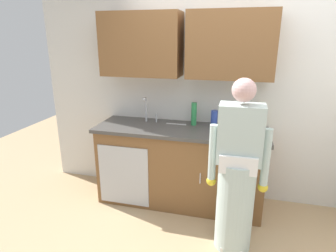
{
  "coord_description": "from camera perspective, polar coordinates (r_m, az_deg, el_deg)",
  "views": [
    {
      "loc": [
        0.09,
        -2.33,
        1.94
      ],
      "look_at": [
        -0.66,
        0.55,
        1.0
      ],
      "focal_mm": 30.43,
      "sensor_mm": 36.0,
      "label": 1
    }
  ],
  "objects": [
    {
      "name": "ground_plane",
      "position": [
        3.03,
        10.31,
        -22.59
      ],
      "size": [
        9.0,
        9.0,
        0.0
      ],
      "primitive_type": "plane",
      "color": "tan"
    },
    {
      "name": "kitchen_wall_with_uppers",
      "position": [
        3.36,
        10.72,
        9.3
      ],
      "size": [
        4.8,
        0.44,
        2.7
      ],
      "color": "silver",
      "rests_on": "ground"
    },
    {
      "name": "counter_cabinet",
      "position": [
        3.43,
        2.38,
        -8.2
      ],
      "size": [
        1.9,
        0.62,
        0.9
      ],
      "color": "brown",
      "rests_on": "ground"
    },
    {
      "name": "countertop",
      "position": [
        3.26,
        2.54,
        -0.72
      ],
      "size": [
        1.96,
        0.66,
        0.04
      ],
      "primitive_type": "cube",
      "color": "#474442",
      "rests_on": "counter_cabinet"
    },
    {
      "name": "sink",
      "position": [
        3.37,
        -4.51,
        -0.03
      ],
      "size": [
        0.5,
        0.36,
        0.35
      ],
      "color": "#B7BABF",
      "rests_on": "counter_cabinet"
    },
    {
      "name": "person_at_sink",
      "position": [
        2.69,
        13.59,
        -10.66
      ],
      "size": [
        0.55,
        0.34,
        1.62
      ],
      "color": "white",
      "rests_on": "ground"
    },
    {
      "name": "bottle_water_tall",
      "position": [
        3.34,
        5.21,
        2.43
      ],
      "size": [
        0.06,
        0.06,
        0.27
      ],
      "primitive_type": "cylinder",
      "color": "#2D8C4C",
      "rests_on": "countertop"
    },
    {
      "name": "bottle_soap",
      "position": [
        3.33,
        12.81,
        2.01
      ],
      "size": [
        0.07,
        0.07,
        0.26
      ],
      "primitive_type": "cylinder",
      "color": "silver",
      "rests_on": "countertop"
    },
    {
      "name": "bottle_cleaner_spray",
      "position": [
        3.35,
        18.09,
        1.43
      ],
      "size": [
        0.06,
        0.06,
        0.24
      ],
      "primitive_type": "cylinder",
      "color": "#D8D14C",
      "rests_on": "countertop"
    },
    {
      "name": "bottle_water_short",
      "position": [
        3.32,
        9.23,
        1.5
      ],
      "size": [
        0.08,
        0.08,
        0.19
      ],
      "primitive_type": "cylinder",
      "color": "#334CB2",
      "rests_on": "countertop"
    },
    {
      "name": "cup_by_sink",
      "position": [
        3.01,
        10.96,
        -1.34
      ],
      "size": [
        0.08,
        0.08,
        0.08
      ],
      "primitive_type": "cylinder",
      "color": "white",
      "rests_on": "countertop"
    },
    {
      "name": "knife_on_counter",
      "position": [
        3.39,
        1.65,
        0.42
      ],
      "size": [
        0.24,
        0.03,
        0.01
      ],
      "primitive_type": "cube",
      "rotation": [
        0.0,
        0.0,
        3.15
      ],
      "color": "silver",
      "rests_on": "countertop"
    },
    {
      "name": "sponge",
      "position": [
        3.19,
        15.75,
        -1.14
      ],
      "size": [
        0.11,
        0.07,
        0.03
      ],
      "primitive_type": "cube",
      "color": "#4CBF4C",
      "rests_on": "countertop"
    }
  ]
}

